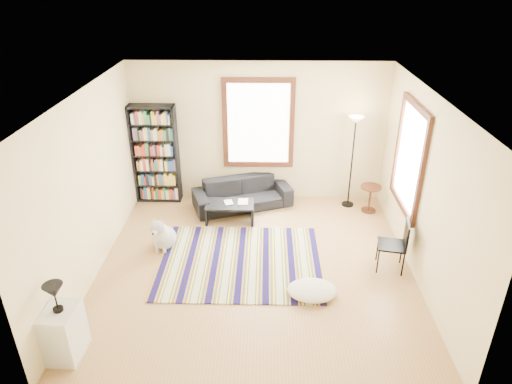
{
  "coord_description": "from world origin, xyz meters",
  "views": [
    {
      "loc": [
        0.16,
        -6.06,
        4.4
      ],
      "look_at": [
        0.0,
        0.5,
        1.1
      ],
      "focal_mm": 32.0,
      "sensor_mm": 36.0,
      "label": 1
    }
  ],
  "objects_px": {
    "sofa": "(242,194)",
    "floor_cushion": "(312,290)",
    "floor_lamp": "(352,163)",
    "coffee_table": "(230,212)",
    "side_table": "(370,199)",
    "white_cabinet": "(64,333)",
    "dog": "(164,231)",
    "folding_chair": "(392,245)",
    "bookshelf": "(156,154)"
  },
  "relations": [
    {
      "from": "dog",
      "to": "bookshelf",
      "type": "bearing_deg",
      "value": 118.54
    },
    {
      "from": "sofa",
      "to": "coffee_table",
      "type": "distance_m",
      "value": 0.61
    },
    {
      "from": "coffee_table",
      "to": "dog",
      "type": "distance_m",
      "value": 1.42
    },
    {
      "from": "bookshelf",
      "to": "coffee_table",
      "type": "bearing_deg",
      "value": -28.77
    },
    {
      "from": "side_table",
      "to": "folding_chair",
      "type": "bearing_deg",
      "value": -91.51
    },
    {
      "from": "floor_lamp",
      "to": "white_cabinet",
      "type": "bearing_deg",
      "value": -135.48
    },
    {
      "from": "folding_chair",
      "to": "bookshelf",
      "type": "bearing_deg",
      "value": 162.02
    },
    {
      "from": "side_table",
      "to": "dog",
      "type": "distance_m",
      "value": 4.01
    },
    {
      "from": "coffee_table",
      "to": "floor_lamp",
      "type": "bearing_deg",
      "value": 15.96
    },
    {
      "from": "floor_lamp",
      "to": "white_cabinet",
      "type": "distance_m",
      "value": 5.81
    },
    {
      "from": "coffee_table",
      "to": "side_table",
      "type": "bearing_deg",
      "value": 8.96
    },
    {
      "from": "floor_cushion",
      "to": "floor_lamp",
      "type": "bearing_deg",
      "value": 71.28
    },
    {
      "from": "floor_lamp",
      "to": "dog",
      "type": "xyz_separation_m",
      "value": [
        -3.4,
        -1.61,
        -0.62
      ]
    },
    {
      "from": "white_cabinet",
      "to": "sofa",
      "type": "bearing_deg",
      "value": 66.3
    },
    {
      "from": "side_table",
      "to": "sofa",
      "type": "bearing_deg",
      "value": 176.77
    },
    {
      "from": "bookshelf",
      "to": "folding_chair",
      "type": "relative_size",
      "value": 2.33
    },
    {
      "from": "folding_chair",
      "to": "white_cabinet",
      "type": "height_order",
      "value": "folding_chair"
    },
    {
      "from": "floor_cushion",
      "to": "folding_chair",
      "type": "relative_size",
      "value": 0.86
    },
    {
      "from": "side_table",
      "to": "white_cabinet",
      "type": "distance_m",
      "value": 5.9
    },
    {
      "from": "sofa",
      "to": "folding_chair",
      "type": "xyz_separation_m",
      "value": [
        2.46,
        -2.03,
        0.15
      ]
    },
    {
      "from": "floor_lamp",
      "to": "white_cabinet",
      "type": "xyz_separation_m",
      "value": [
        -4.13,
        -4.06,
        -0.58
      ]
    },
    {
      "from": "floor_cushion",
      "to": "dog",
      "type": "xyz_separation_m",
      "value": [
        -2.43,
        1.24,
        0.22
      ]
    },
    {
      "from": "bookshelf",
      "to": "white_cabinet",
      "type": "height_order",
      "value": "bookshelf"
    },
    {
      "from": "coffee_table",
      "to": "side_table",
      "type": "distance_m",
      "value": 2.75
    },
    {
      "from": "dog",
      "to": "coffee_table",
      "type": "bearing_deg",
      "value": 55.44
    },
    {
      "from": "side_table",
      "to": "white_cabinet",
      "type": "xyz_separation_m",
      "value": [
        -4.5,
        -3.81,
        0.08
      ]
    },
    {
      "from": "sofa",
      "to": "side_table",
      "type": "distance_m",
      "value": 2.51
    },
    {
      "from": "sofa",
      "to": "floor_cushion",
      "type": "bearing_deg",
      "value": -86.73
    },
    {
      "from": "sofa",
      "to": "floor_cushion",
      "type": "xyz_separation_m",
      "value": [
        1.17,
        -2.75,
        -0.19
      ]
    },
    {
      "from": "folding_chair",
      "to": "dog",
      "type": "distance_m",
      "value": 3.76
    },
    {
      "from": "side_table",
      "to": "coffee_table",
      "type": "bearing_deg",
      "value": -171.04
    },
    {
      "from": "side_table",
      "to": "floor_cushion",
      "type": "bearing_deg",
      "value": -117.2
    },
    {
      "from": "floor_cushion",
      "to": "floor_lamp",
      "type": "distance_m",
      "value": 3.13
    },
    {
      "from": "floor_cushion",
      "to": "white_cabinet",
      "type": "bearing_deg",
      "value": -159.12
    },
    {
      "from": "floor_lamp",
      "to": "folding_chair",
      "type": "xyz_separation_m",
      "value": [
        0.32,
        -2.13,
        -0.5
      ]
    },
    {
      "from": "sofa",
      "to": "side_table",
      "type": "bearing_deg",
      "value": -22.96
    },
    {
      "from": "folding_chair",
      "to": "floor_cushion",
      "type": "bearing_deg",
      "value": -140.09
    },
    {
      "from": "sofa",
      "to": "dog",
      "type": "bearing_deg",
      "value": -149.6
    },
    {
      "from": "coffee_table",
      "to": "folding_chair",
      "type": "height_order",
      "value": "folding_chair"
    },
    {
      "from": "floor_cushion",
      "to": "floor_lamp",
      "type": "xyz_separation_m",
      "value": [
        0.97,
        2.85,
        0.84
      ]
    },
    {
      "from": "coffee_table",
      "to": "floor_lamp",
      "type": "distance_m",
      "value": 2.55
    },
    {
      "from": "folding_chair",
      "to": "dog",
      "type": "height_order",
      "value": "folding_chair"
    },
    {
      "from": "floor_cushion",
      "to": "side_table",
      "type": "relative_size",
      "value": 1.37
    },
    {
      "from": "bookshelf",
      "to": "white_cabinet",
      "type": "distance_m",
      "value": 4.28
    },
    {
      "from": "bookshelf",
      "to": "floor_lamp",
      "type": "relative_size",
      "value": 1.08
    },
    {
      "from": "sofa",
      "to": "coffee_table",
      "type": "height_order",
      "value": "sofa"
    },
    {
      "from": "sofa",
      "to": "floor_cushion",
      "type": "relative_size",
      "value": 2.6
    },
    {
      "from": "sofa",
      "to": "floor_lamp",
      "type": "height_order",
      "value": "floor_lamp"
    },
    {
      "from": "coffee_table",
      "to": "floor_lamp",
      "type": "relative_size",
      "value": 0.48
    },
    {
      "from": "coffee_table",
      "to": "sofa",
      "type": "bearing_deg",
      "value": 70.11
    }
  ]
}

